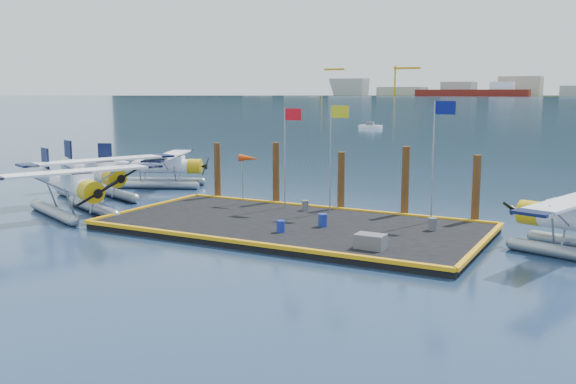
# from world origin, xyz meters

# --- Properties ---
(ground) EXTENTS (4000.00, 4000.00, 0.00)m
(ground) POSITION_xyz_m (0.00, 0.00, 0.00)
(ground) COLOR #182E49
(ground) RESTS_ON ground
(dock) EXTENTS (20.00, 10.00, 0.40)m
(dock) POSITION_xyz_m (0.00, 0.00, 0.20)
(dock) COLOR black
(dock) RESTS_ON ground
(dock_bumpers) EXTENTS (20.25, 10.25, 0.18)m
(dock_bumpers) POSITION_xyz_m (0.00, 0.00, 0.49)
(dock_bumpers) COLOR orange
(dock_bumpers) RESTS_ON dock
(seaplane_a) EXTENTS (9.68, 10.17, 3.72)m
(seaplane_a) POSITION_xyz_m (-13.31, -2.59, 1.62)
(seaplane_a) COLOR gray
(seaplane_a) RESTS_ON ground
(seaplane_b) EXTENTS (9.84, 10.38, 3.77)m
(seaplane_b) POSITION_xyz_m (-16.33, 2.37, 1.64)
(seaplane_b) COLOR gray
(seaplane_b) RESTS_ON ground
(seaplane_c) EXTENTS (8.81, 9.29, 3.38)m
(seaplane_c) POSITION_xyz_m (-16.09, 9.26, 1.47)
(seaplane_c) COLOR gray
(seaplane_c) RESTS_ON ground
(drum_1) EXTENTS (0.42, 0.42, 0.59)m
(drum_1) POSITION_xyz_m (0.55, -2.27, 0.70)
(drum_1) COLOR navy
(drum_1) RESTS_ON dock
(drum_2) EXTENTS (0.48, 0.48, 0.68)m
(drum_2) POSITION_xyz_m (1.84, -0.06, 0.74)
(drum_2) COLOR navy
(drum_2) RESTS_ON dock
(drum_4) EXTENTS (0.46, 0.46, 0.65)m
(drum_4) POSITION_xyz_m (7.16, 1.77, 0.72)
(drum_4) COLOR #55555A
(drum_4) RESTS_ON dock
(drum_5) EXTENTS (0.42, 0.42, 0.59)m
(drum_5) POSITION_xyz_m (-1.03, 3.63, 0.70)
(drum_5) COLOR #55555A
(drum_5) RESTS_ON dock
(crate) EXTENTS (1.32, 0.88, 0.66)m
(crate) POSITION_xyz_m (5.75, -3.32, 0.73)
(crate) COLOR #55555A
(crate) RESTS_ON dock
(flagpole_red) EXTENTS (1.14, 0.08, 6.00)m
(flagpole_red) POSITION_xyz_m (-2.29, 3.80, 4.40)
(flagpole_red) COLOR gray
(flagpole_red) RESTS_ON dock
(flagpole_yellow) EXTENTS (1.14, 0.08, 6.20)m
(flagpole_yellow) POSITION_xyz_m (0.70, 3.80, 4.51)
(flagpole_yellow) COLOR gray
(flagpole_yellow) RESTS_ON dock
(flagpole_blue) EXTENTS (1.14, 0.08, 6.50)m
(flagpole_blue) POSITION_xyz_m (6.70, 3.80, 4.69)
(flagpole_blue) COLOR gray
(flagpole_blue) RESTS_ON dock
(windsock) EXTENTS (1.40, 0.44, 3.12)m
(windsock) POSITION_xyz_m (-5.03, 3.80, 3.23)
(windsock) COLOR gray
(windsock) RESTS_ON dock
(piling_0) EXTENTS (0.44, 0.44, 4.00)m
(piling_0) POSITION_xyz_m (-8.50, 5.40, 2.00)
(piling_0) COLOR #452A13
(piling_0) RESTS_ON ground
(piling_1) EXTENTS (0.44, 0.44, 4.20)m
(piling_1) POSITION_xyz_m (-4.00, 5.40, 2.10)
(piling_1) COLOR #452A13
(piling_1) RESTS_ON ground
(piling_2) EXTENTS (0.44, 0.44, 3.80)m
(piling_2) POSITION_xyz_m (0.50, 5.40, 1.90)
(piling_2) COLOR #452A13
(piling_2) RESTS_ON ground
(piling_3) EXTENTS (0.44, 0.44, 4.30)m
(piling_3) POSITION_xyz_m (4.50, 5.40, 2.15)
(piling_3) COLOR #452A13
(piling_3) RESTS_ON ground
(piling_4) EXTENTS (0.44, 0.44, 4.00)m
(piling_4) POSITION_xyz_m (8.50, 5.40, 2.00)
(piling_4) COLOR #452A13
(piling_4) RESTS_ON ground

